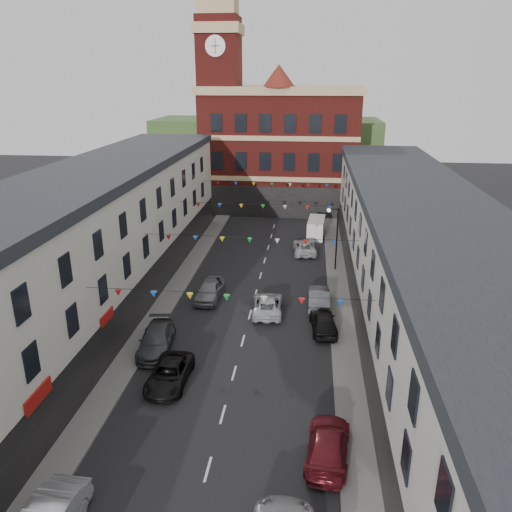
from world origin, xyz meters
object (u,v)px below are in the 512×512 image
at_px(car_right_d, 323,322).
at_px(car_left_e, 210,290).
at_px(pedestrian, 218,286).
at_px(car_right_c, 328,444).
at_px(white_van, 316,228).
at_px(moving_car, 268,304).
at_px(car_right_f, 304,247).
at_px(car_left_d, 156,340).
at_px(car_left_c, 169,374).
at_px(car_right_e, 319,297).
at_px(street_lamp, 335,231).

bearing_deg(car_right_d, car_left_e, -32.23).
bearing_deg(pedestrian, car_right_c, -63.00).
bearing_deg(white_van, moving_car, -96.35).
height_order(car_right_d, car_right_f, car_right_d).
bearing_deg(car_right_f, car_right_d, 90.70).
xyz_separation_m(car_left_d, car_right_d, (11.00, 3.82, -0.00)).
xyz_separation_m(car_right_c, moving_car, (-4.20, 15.11, -0.04)).
relative_size(car_left_c, car_right_e, 1.01).
xyz_separation_m(car_right_d, pedestrian, (-8.50, 5.21, 0.09)).
height_order(car_left_c, car_right_c, car_right_c).
bearing_deg(white_van, car_left_e, -111.36).
bearing_deg(car_right_f, car_left_c, 67.91).
bearing_deg(car_left_d, car_right_e, 29.46).
relative_size(car_right_c, pedestrian, 2.91).
xyz_separation_m(car_left_e, pedestrian, (0.60, 0.68, 0.05)).
height_order(car_left_d, car_right_e, car_right_e).
height_order(car_right_f, moving_car, car_right_f).
relative_size(street_lamp, car_right_d, 1.39).
distance_m(car_left_d, car_right_d, 11.64).
distance_m(car_left_e, white_van, 20.00).
xyz_separation_m(street_lamp, car_right_d, (-1.05, -12.01, -3.17)).
bearing_deg(car_right_c, car_left_d, -33.12).
xyz_separation_m(car_right_d, car_right_e, (-0.30, 4.11, 0.02)).
distance_m(car_right_c, car_right_e, 16.65).
distance_m(car_right_c, pedestrian, 19.67).
distance_m(car_left_c, car_left_d, 4.13).
bearing_deg(car_left_c, car_right_c, -28.83).
height_order(car_left_e, car_right_e, car_left_e).
distance_m(car_left_d, pedestrian, 9.37).
relative_size(street_lamp, car_left_e, 1.32).
relative_size(street_lamp, pedestrian, 3.62).
xyz_separation_m(car_left_c, car_right_f, (7.45, 24.16, 0.01)).
bearing_deg(car_right_f, pedestrian, 54.20).
bearing_deg(car_left_d, street_lamp, 45.64).
height_order(car_right_c, moving_car, car_right_c).
height_order(car_left_e, car_right_d, car_left_e).
bearing_deg(pedestrian, moving_car, -30.03).
distance_m(moving_car, white_van, 20.34).
relative_size(car_left_c, moving_car, 0.98).
bearing_deg(street_lamp, car_right_f, 120.10).
bearing_deg(car_right_d, car_right_f, -90.09).
bearing_deg(street_lamp, car_left_c, -117.51).
height_order(street_lamp, car_right_f, street_lamp).
distance_m(car_left_e, car_right_d, 10.17).
bearing_deg(moving_car, car_left_d, 40.35).
height_order(street_lamp, car_right_e, street_lamp).
bearing_deg(street_lamp, car_right_c, -92.45).
height_order(car_right_f, pedestrian, pedestrian).
bearing_deg(moving_car, white_van, -103.48).
xyz_separation_m(car_right_f, white_van, (1.19, 5.89, 0.35)).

